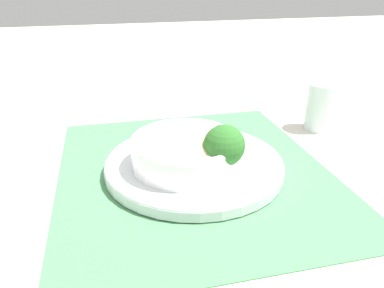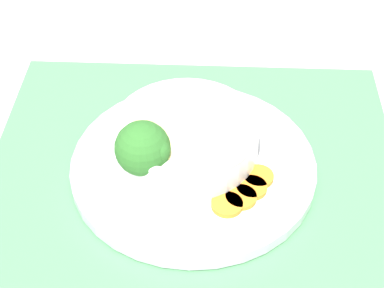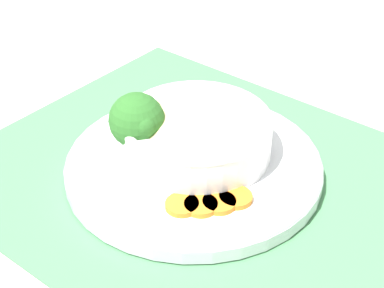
% 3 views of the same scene
% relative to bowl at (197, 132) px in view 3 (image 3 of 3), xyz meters
% --- Properties ---
extents(ground_plane, '(4.00, 4.00, 0.00)m').
position_rel_bowl_xyz_m(ground_plane, '(-0.01, 0.02, -0.05)').
color(ground_plane, beige).
extents(placemat, '(0.52, 0.46, 0.00)m').
position_rel_bowl_xyz_m(placemat, '(-0.01, 0.02, -0.05)').
color(placemat, '#4C8C59').
rests_on(placemat, ground_plane).
extents(plate, '(0.30, 0.30, 0.02)m').
position_rel_bowl_xyz_m(plate, '(-0.01, 0.02, -0.03)').
color(plate, silver).
rests_on(plate, placemat).
extents(bowl, '(0.18, 0.18, 0.06)m').
position_rel_bowl_xyz_m(bowl, '(0.00, 0.00, 0.00)').
color(bowl, white).
rests_on(bowl, plate).
extents(broccoli_floret, '(0.06, 0.06, 0.08)m').
position_rel_bowl_xyz_m(broccoli_floret, '(0.05, 0.05, 0.02)').
color(broccoli_floret, '#759E51').
rests_on(broccoli_floret, plate).
extents(carrot_slice_near, '(0.04, 0.04, 0.01)m').
position_rel_bowl_xyz_m(carrot_slice_near, '(-0.05, 0.09, -0.03)').
color(carrot_slice_near, orange).
rests_on(carrot_slice_near, plate).
extents(carrot_slice_middle, '(0.04, 0.04, 0.01)m').
position_rel_bowl_xyz_m(carrot_slice_middle, '(-0.07, 0.08, -0.03)').
color(carrot_slice_middle, orange).
rests_on(carrot_slice_middle, plate).
extents(carrot_slice_far, '(0.04, 0.04, 0.01)m').
position_rel_bowl_xyz_m(carrot_slice_far, '(-0.08, 0.06, -0.03)').
color(carrot_slice_far, orange).
rests_on(carrot_slice_far, plate).
extents(carrot_slice_extra, '(0.04, 0.04, 0.01)m').
position_rel_bowl_xyz_m(carrot_slice_extra, '(-0.09, 0.04, -0.03)').
color(carrot_slice_extra, orange).
rests_on(carrot_slice_extra, plate).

